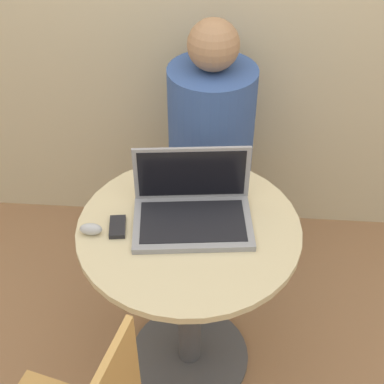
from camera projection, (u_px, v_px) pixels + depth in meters
The scene contains 6 objects.
ground_plane at pixel (190, 356), 2.19m from camera, with size 12.00×12.00×0.00m, color #9E704C.
round_table at pixel (189, 275), 1.86m from camera, with size 0.72×0.72×0.74m.
laptop at pixel (192, 207), 1.71m from camera, with size 0.40×0.28×0.22m.
cell_phone at pixel (118, 227), 1.69m from camera, with size 0.06×0.10×0.02m.
computer_mouse at pixel (91, 229), 1.67m from camera, with size 0.07×0.04×0.04m.
person_seated at pixel (210, 161), 2.40m from camera, with size 0.36×0.56×1.17m.
Camera 1 is at (0.10, -1.23, 1.93)m, focal length 50.00 mm.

